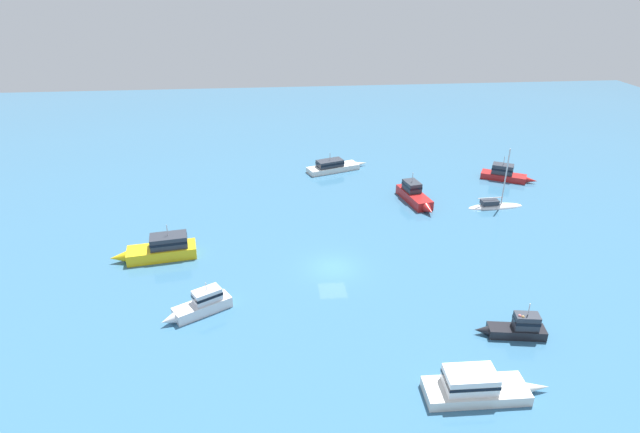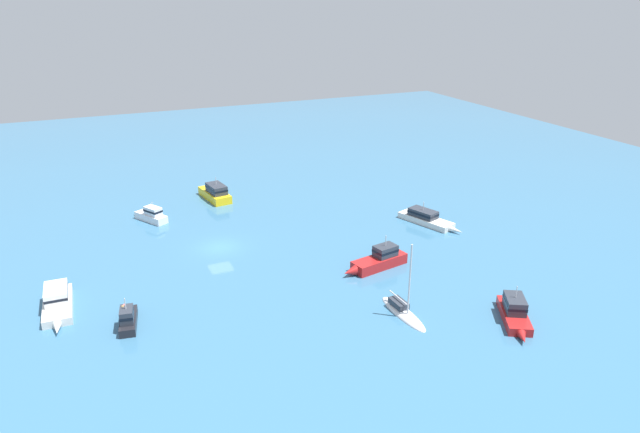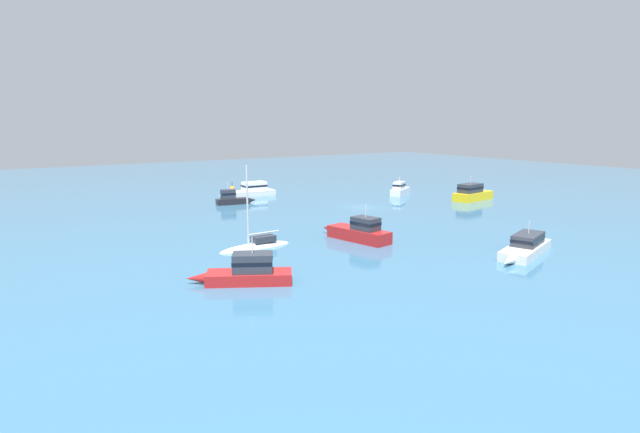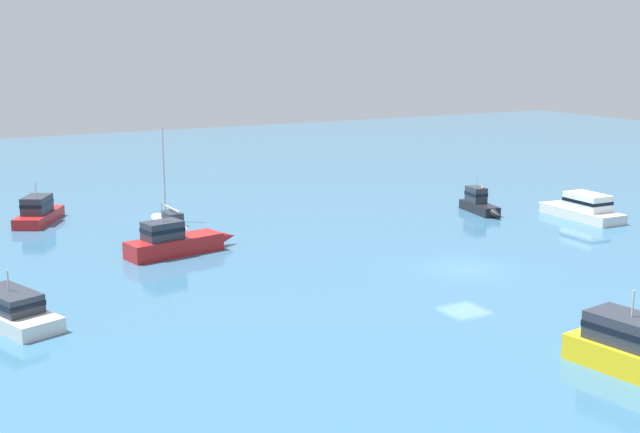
% 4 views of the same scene
% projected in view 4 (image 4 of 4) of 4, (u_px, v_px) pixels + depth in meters
% --- Properties ---
extents(ground_plane, '(160.00, 160.00, 0.00)m').
position_uv_depth(ground_plane, '(466.00, 269.00, 47.81)').
color(ground_plane, teal).
extents(powerboat, '(8.65, 4.36, 2.56)m').
position_uv_depth(powerboat, '(5.00, 308.00, 38.94)').
color(powerboat, silver).
rests_on(powerboat, ground).
extents(launch, '(6.59, 4.52, 3.05)m').
position_uv_depth(launch, '(39.00, 212.00, 59.83)').
color(launch, '#B21E1E').
rests_on(launch, ground).
extents(powerboat_2, '(5.16, 1.94, 2.86)m').
position_uv_depth(powerboat_2, '(480.00, 203.00, 63.21)').
color(powerboat_2, black).
rests_on(powerboat_2, ground).
extents(sailboat, '(6.44, 1.69, 7.31)m').
position_uv_depth(sailboat, '(169.00, 221.00, 59.74)').
color(sailboat, white).
rests_on(sailboat, ground).
extents(motor_cruiser_1, '(8.08, 2.53, 1.92)m').
position_uv_depth(motor_cruiser_1, '(583.00, 208.00, 61.21)').
color(motor_cruiser_1, silver).
rests_on(motor_cruiser_1, ground).
extents(powerboat_3, '(3.00, 7.55, 3.32)m').
position_uv_depth(powerboat_3, '(176.00, 241.00, 51.02)').
color(powerboat_3, '#B21E1E').
rests_on(powerboat_3, ground).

